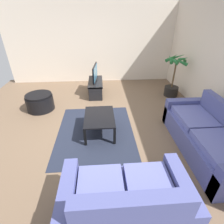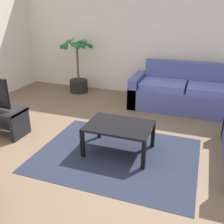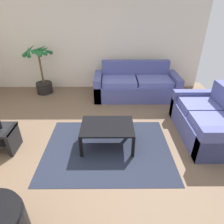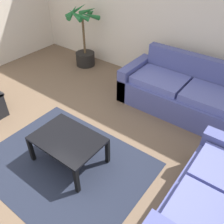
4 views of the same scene
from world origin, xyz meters
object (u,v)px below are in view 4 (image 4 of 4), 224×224
(couch_loveseat, at_px, (220,207))
(potted_palm, at_px, (84,44))
(couch_main, at_px, (185,95))
(coffee_table, at_px, (68,141))

(couch_loveseat, relative_size, potted_palm, 1.22)
(couch_main, bearing_deg, couch_loveseat, -56.55)
(potted_palm, bearing_deg, couch_loveseat, -28.59)
(couch_loveseat, xyz_separation_m, coffee_table, (-1.89, -0.31, 0.07))
(couch_loveseat, distance_m, potted_palm, 4.22)
(couch_loveseat, height_order, coffee_table, couch_loveseat)
(couch_main, distance_m, coffee_table, 2.19)
(couch_main, bearing_deg, potted_palm, 174.00)
(couch_main, xyz_separation_m, coffee_table, (-0.73, -2.06, 0.07))
(couch_loveseat, xyz_separation_m, potted_palm, (-3.70, 2.02, 0.22))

